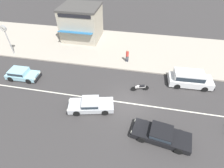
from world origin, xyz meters
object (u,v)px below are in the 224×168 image
object	(u,v)px
sedan_silver_3	(91,105)
pedestrian_near_clock	(127,55)
motorcycle_1	(140,87)
shopfront_corner_warung	(82,22)
street_clock	(5,33)
hatchback_pale_blue_2	(21,74)
sedan_black_0	(161,134)
minivan_white_4	(190,78)

from	to	relation	value
sedan_silver_3	pedestrian_near_clock	xyz separation A→B (m)	(2.32, 8.10, 0.57)
motorcycle_1	shopfront_corner_warung	distance (m)	13.85
street_clock	pedestrian_near_clock	world-z (taller)	street_clock
hatchback_pale_blue_2	street_clock	xyz separation A→B (m)	(-3.91, 4.27, 2.48)
sedan_black_0	shopfront_corner_warung	size ratio (longest dim) A/B	0.85
motorcycle_1	pedestrian_near_clock	world-z (taller)	pedestrian_near_clock
street_clock	shopfront_corner_warung	distance (m)	9.81
hatchback_pale_blue_2	sedan_black_0	bearing A→B (deg)	-17.84
street_clock	motorcycle_1	bearing A→B (deg)	-12.83
minivan_white_4	street_clock	xyz separation A→B (m)	(-21.93, 1.91, 2.22)
sedan_black_0	sedan_silver_3	bearing A→B (deg)	162.71
motorcycle_1	pedestrian_near_clock	bearing A→B (deg)	112.03
shopfront_corner_warung	motorcycle_1	bearing A→B (deg)	-47.11
hatchback_pale_blue_2	minivan_white_4	distance (m)	18.18
motorcycle_1	pedestrian_near_clock	xyz separation A→B (m)	(-1.94, 4.80, 0.68)
sedan_black_0	sedan_silver_3	xyz separation A→B (m)	(-6.24, 1.94, -0.00)
sedan_black_0	minivan_white_4	world-z (taller)	minivan_white_4
sedan_black_0	hatchback_pale_blue_2	distance (m)	15.76
motorcycle_1	sedan_black_0	bearing A→B (deg)	-69.24
hatchback_pale_blue_2	minivan_white_4	size ratio (longest dim) A/B	0.78
sedan_black_0	pedestrian_near_clock	size ratio (longest dim) A/B	2.92
pedestrian_near_clock	shopfront_corner_warung	world-z (taller)	shopfront_corner_warung
minivan_white_4	street_clock	world-z (taller)	street_clock
hatchback_pale_blue_2	motorcycle_1	xyz separation A→B (m)	(13.02, 0.42, -0.17)
sedan_black_0	street_clock	bearing A→B (deg)	154.31
minivan_white_4	pedestrian_near_clock	bearing A→B (deg)	157.67
hatchback_pale_blue_2	minivan_white_4	bearing A→B (deg)	7.46
hatchback_pale_blue_2	sedan_silver_3	distance (m)	9.22
hatchback_pale_blue_2	pedestrian_near_clock	size ratio (longest dim) A/B	2.17
sedan_black_0	sedan_silver_3	world-z (taller)	same
minivan_white_4	hatchback_pale_blue_2	bearing A→B (deg)	-172.54
hatchback_pale_blue_2	motorcycle_1	world-z (taller)	hatchback_pale_blue_2
hatchback_pale_blue_2	street_clock	size ratio (longest dim) A/B	0.92
sedan_black_0	motorcycle_1	xyz separation A→B (m)	(-1.99, 5.24, -0.11)
street_clock	hatchback_pale_blue_2	bearing A→B (deg)	-47.54
pedestrian_near_clock	sedan_black_0	bearing A→B (deg)	-68.63
minivan_white_4	motorcycle_1	world-z (taller)	minivan_white_4
street_clock	shopfront_corner_warung	bearing A→B (deg)	39.12
minivan_white_4	shopfront_corner_warung	bearing A→B (deg)	150.55
minivan_white_4	street_clock	bearing A→B (deg)	175.02
minivan_white_4	motorcycle_1	xyz separation A→B (m)	(-5.00, -1.95, -0.42)
sedan_black_0	hatchback_pale_blue_2	bearing A→B (deg)	162.16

